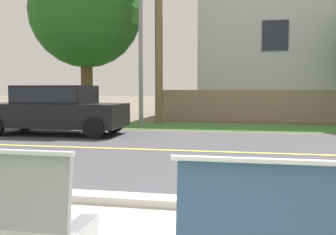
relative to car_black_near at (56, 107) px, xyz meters
name	(u,v)px	position (x,y,z in m)	size (l,w,h in m)	color
ground_plane	(213,143)	(5.00, -0.90, -0.85)	(140.00, 140.00, 0.00)	#665B4C
curb_edge	(177,203)	(5.00, -6.55, -0.80)	(44.00, 0.30, 0.11)	#ADA89E
street_asphalt	(208,152)	(5.00, -2.40, -0.85)	(52.00, 8.00, 0.01)	#424247
road_centre_line	(208,151)	(5.00, -2.40, -0.84)	(48.00, 0.14, 0.01)	#E0CC4C
far_verge_grass	(222,127)	(5.00, 3.34, -0.85)	(48.00, 2.80, 0.02)	#478438
car_black_near	(56,107)	(0.00, 0.00, 0.00)	(4.30, 1.86, 1.54)	black
streetlamp	(142,17)	(1.96, 3.14, 3.31)	(0.24, 2.10, 7.30)	gray
shade_tree_far_left	(88,3)	(-0.67, 4.26, 4.19)	(4.70, 4.70, 7.75)	brown
garden_wall	(309,106)	(8.56, 6.20, -0.15)	(13.00, 0.36, 1.40)	gray
house_across_street	(327,43)	(9.83, 9.39, 2.89)	(13.22, 6.91, 7.41)	#B7BCC1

